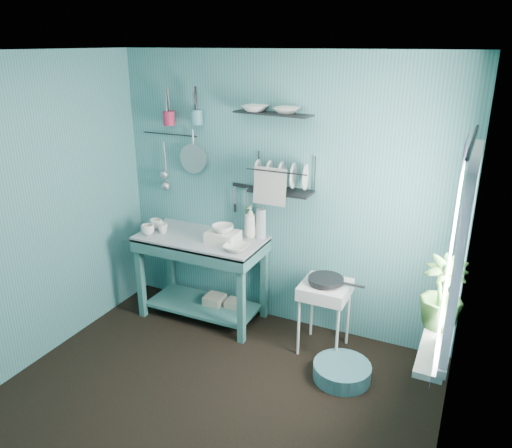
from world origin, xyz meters
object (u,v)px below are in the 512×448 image
at_px(mug_right, 156,224).
at_px(water_bottle, 261,224).
at_px(work_counter, 202,277).
at_px(wash_tub, 223,237).
at_px(mug_left, 148,230).
at_px(mug_mid, 163,228).
at_px(colander, 193,159).
at_px(soap_bottle, 250,222).
at_px(utensil_cup_magenta, 169,118).
at_px(frying_pan, 326,280).
at_px(storage_tin_large, 215,306).
at_px(storage_tin_small, 234,309).
at_px(dish_rack, 281,174).
at_px(hotplate_stand, 324,317).
at_px(floor_basin, 342,372).
at_px(potted_plant, 442,293).
at_px(utensil_cup_teal, 196,117).

distance_m(mug_right, water_bottle, 1.05).
height_order(work_counter, wash_tub, wash_tub).
relative_size(mug_left, mug_mid, 1.23).
bearing_deg(colander, wash_tub, -30.59).
bearing_deg(mug_mid, work_counter, 8.97).
relative_size(soap_bottle, utensil_cup_magenta, 2.30).
height_order(frying_pan, storage_tin_large, frying_pan).
bearing_deg(storage_tin_large, storage_tin_small, 8.53).
bearing_deg(dish_rack, utensil_cup_magenta, -177.47).
xyz_separation_m(hotplate_stand, floor_basin, (0.27, -0.34, -0.25)).
xyz_separation_m(mug_left, storage_tin_small, (0.78, 0.24, -0.79)).
height_order(work_counter, potted_plant, potted_plant).
distance_m(mug_left, mug_right, 0.16).
bearing_deg(storage_tin_small, potted_plant, -21.89).
bearing_deg(storage_tin_large, utensil_cup_magenta, 162.54).
bearing_deg(wash_tub, frying_pan, -1.12).
bearing_deg(mug_mid, soap_bottle, 18.00).
bearing_deg(utensil_cup_magenta, storage_tin_small, -10.56).
distance_m(water_bottle, storage_tin_small, 0.92).
bearing_deg(hotplate_stand, floor_basin, -40.63).
xyz_separation_m(work_counter, storage_tin_small, (0.30, 0.08, -0.32)).
relative_size(wash_tub, frying_pan, 0.93).
xyz_separation_m(utensil_cup_magenta, potted_plant, (2.61, -0.89, -0.81)).
distance_m(utensil_cup_teal, storage_tin_small, 1.86).
relative_size(mug_right, floor_basin, 0.27).
height_order(soap_bottle, storage_tin_large, soap_bottle).
bearing_deg(potted_plant, water_bottle, 151.66).
bearing_deg(floor_basin, work_counter, 166.02).
distance_m(work_counter, water_bottle, 0.80).
height_order(mug_right, storage_tin_small, mug_right).
bearing_deg(frying_pan, dish_rack, 157.92).
xyz_separation_m(work_counter, utensil_cup_magenta, (-0.43, 0.22, 1.46)).
bearing_deg(mug_right, utensil_cup_magenta, 70.87).
height_order(mug_left, hotplate_stand, mug_left).
xyz_separation_m(mug_mid, storage_tin_large, (0.48, 0.11, -0.78)).
bearing_deg(work_counter, potted_plant, -13.83).
distance_m(mug_left, mug_mid, 0.14).
xyz_separation_m(mug_right, floor_basin, (2.01, -0.38, -0.82)).
height_order(utensil_cup_magenta, storage_tin_small, utensil_cup_magenta).
height_order(water_bottle, utensil_cup_magenta, utensil_cup_magenta).
height_order(dish_rack, potted_plant, dish_rack).
bearing_deg(utensil_cup_magenta, water_bottle, 0.29).
xyz_separation_m(mug_mid, storage_tin_small, (0.68, 0.14, -0.79)).
xyz_separation_m(mug_right, dish_rack, (1.23, 0.17, 0.59)).
relative_size(work_counter, wash_tub, 4.24).
height_order(mug_mid, utensil_cup_teal, utensil_cup_teal).
relative_size(work_counter, mug_right, 9.64).
bearing_deg(storage_tin_large, dish_rack, 10.30).
relative_size(hotplate_stand, floor_basin, 1.38).
bearing_deg(mug_left, water_bottle, 20.81).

